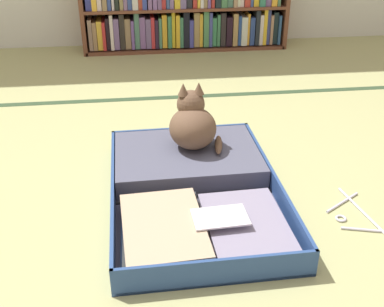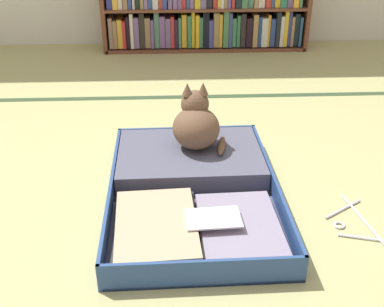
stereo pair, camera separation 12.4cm
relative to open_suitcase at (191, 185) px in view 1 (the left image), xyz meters
The scene contains 5 objects.
ground_plane 0.23m from the open_suitcase, 115.70° to the right, with size 10.00×10.00×0.00m, color tan.
tatami_border 1.04m from the open_suitcase, 95.47° to the left, with size 4.80×0.05×0.00m.
open_suitcase is the anchor object (origin of this frame).
black_cat 0.28m from the open_suitcase, 81.49° to the left, with size 0.24×0.23×0.27m.
clothes_hanger 0.64m from the open_suitcase, 21.00° to the right, with size 0.21×0.36×0.01m.
Camera 1 is at (-0.10, -1.39, 1.06)m, focal length 44.84 mm.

